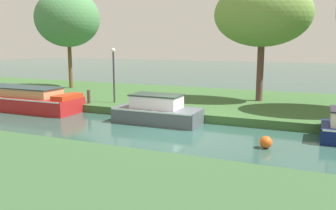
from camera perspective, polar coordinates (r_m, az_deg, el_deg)
name	(u,v)px	position (r m, az deg, el deg)	size (l,w,h in m)	color
ground_plane	(176,132)	(15.23, 1.34, -4.29)	(120.00, 120.00, 0.00)	#2C5047
riverbank_far	(220,102)	(21.70, 8.31, 0.44)	(72.00, 10.00, 0.40)	#375E2F
slate_narrowboat	(157,111)	(16.75, -1.73, -1.02)	(4.10, 1.72, 1.37)	#4B5359
red_cruiser	(27,100)	(21.40, -21.65, 0.79)	(6.27, 2.12, 1.33)	#B01E1E
willow_tree_left	(67,19)	(27.63, -15.84, 13.19)	(4.81, 4.46, 7.16)	brown
willow_tree_centre	(262,14)	(21.18, 14.88, 13.89)	(5.49, 3.47, 6.78)	brown
lamp_post	(114,69)	(20.22, -8.71, 5.78)	(0.24, 0.24, 3.06)	#333338
mooring_post_near	(89,97)	(20.38, -12.58, 1.33)	(0.18, 0.18, 0.75)	#4D3A32
channel_buoy	(266,142)	(13.29, 15.43, -5.77)	(0.45, 0.45, 0.45)	#E55919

